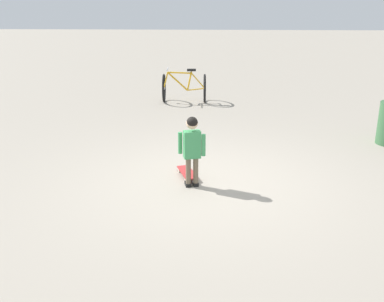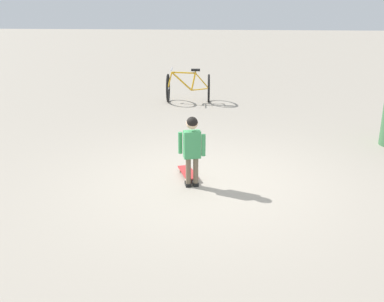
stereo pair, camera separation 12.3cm
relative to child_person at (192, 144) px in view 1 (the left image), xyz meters
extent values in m
plane|color=#9E9384|center=(0.27, 0.13, -0.66)|extent=(50.00, 50.00, 0.00)
cylinder|color=brown|center=(-0.05, -0.01, -0.42)|extent=(0.08, 0.08, 0.42)
cube|color=black|center=(-0.06, 0.02, -0.63)|extent=(0.11, 0.16, 0.05)
cylinder|color=brown|center=(0.05, 0.01, -0.42)|extent=(0.08, 0.08, 0.42)
cube|color=black|center=(0.05, 0.04, -0.63)|extent=(0.11, 0.16, 0.05)
cube|color=#3F9959|center=(0.00, 0.00, -0.01)|extent=(0.27, 0.19, 0.40)
cylinder|color=#3F9959|center=(-0.17, 0.06, -0.01)|extent=(0.06, 0.06, 0.32)
cylinder|color=#3F9959|center=(0.16, -0.02, -0.01)|extent=(0.06, 0.06, 0.32)
sphere|color=beige|center=(0.00, 0.00, 0.31)|extent=(0.17, 0.17, 0.17)
sphere|color=black|center=(0.00, -0.01, 0.32)|extent=(0.16, 0.16, 0.16)
cube|color=#B22D2D|center=(-0.09, 0.37, -0.59)|extent=(0.36, 0.59, 0.02)
cube|color=#B7B7BC|center=(-0.15, 0.56, -0.61)|extent=(0.11, 0.06, 0.02)
cube|color=#B7B7BC|center=(-0.02, 0.18, -0.61)|extent=(0.11, 0.06, 0.02)
cylinder|color=beige|center=(-0.22, 0.54, -0.63)|extent=(0.05, 0.06, 0.06)
cylinder|color=beige|center=(-0.08, 0.58, -0.63)|extent=(0.05, 0.06, 0.06)
cylinder|color=beige|center=(-0.10, 0.16, -0.63)|extent=(0.05, 0.06, 0.06)
cylinder|color=beige|center=(0.05, 0.21, -0.63)|extent=(0.05, 0.06, 0.06)
torus|color=black|center=(-0.88, 5.16, -0.30)|extent=(0.07, 0.71, 0.71)
torus|color=black|center=(0.14, 5.19, -0.30)|extent=(0.07, 0.71, 0.71)
cylinder|color=#B7B7BC|center=(-0.88, 5.16, -0.30)|extent=(0.06, 0.06, 0.06)
cylinder|color=#B7B7BC|center=(0.14, 5.19, -0.30)|extent=(0.06, 0.06, 0.06)
cylinder|color=gold|center=(-0.54, 5.17, -0.13)|extent=(0.52, 0.05, 0.48)
cylinder|color=gold|center=(-0.49, 5.17, 0.09)|extent=(0.59, 0.05, 0.06)
cylinder|color=gold|center=(-0.24, 5.18, -0.12)|extent=(0.14, 0.04, 0.48)
cylinder|color=gold|center=(-0.08, 5.18, -0.33)|extent=(0.43, 0.04, 0.08)
cylinder|color=gold|center=(-0.03, 5.18, -0.11)|extent=(0.35, 0.04, 0.40)
cylinder|color=gold|center=(-0.83, 5.16, -0.10)|extent=(0.13, 0.04, 0.41)
cube|color=black|center=(-0.19, 5.18, 0.16)|extent=(0.22, 0.11, 0.05)
cylinder|color=#B7B7BC|center=(-0.78, 5.17, 0.18)|extent=(0.04, 0.46, 0.02)
camera|label=1|loc=(0.22, -6.26, 2.14)|focal=43.45mm
camera|label=2|loc=(0.34, -6.26, 2.14)|focal=43.45mm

